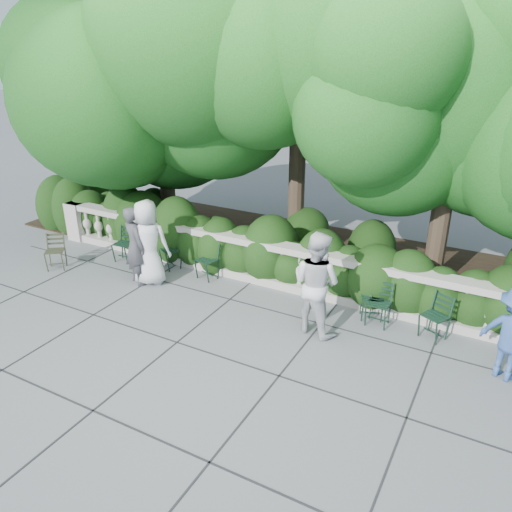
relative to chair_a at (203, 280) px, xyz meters
The scene contains 14 objects.
ground 1.94m from the chair_a, 40.55° to the right, with size 90.00×90.00×0.00m, color #595B61.
balustrade 1.64m from the chair_a, 20.05° to the left, with size 12.00×0.44×1.00m.
shrub_hedge 2.28m from the chair_a, 49.69° to the left, with size 15.00×2.60×1.70m, color black, non-canonical shape.
tree_canopy 4.91m from the chair_a, 41.79° to the left, with size 15.04×6.52×6.78m.
chair_a is the anchor object (origin of this frame).
chair_b 2.24m from the chair_a, behind, with size 0.44×0.48×0.84m, color black, non-canonical shape.
chair_c 1.09m from the chair_a, behind, with size 0.44×0.48×0.84m, color black, non-canonical shape.
chair_d 3.90m from the chair_a, ahead, with size 0.44×0.48×0.84m, color black, non-canonical shape.
chair_e 4.83m from the chair_a, ahead, with size 0.44×0.48×0.84m, color black, non-canonical shape.
chair_f 3.77m from the chair_a, ahead, with size 0.44×0.48×0.84m, color black, non-canonical shape.
chair_weathered 3.46m from the chair_a, 159.53° to the right, with size 0.44×0.48×0.84m, color black, non-canonical shape.
person_businessman 1.46m from the chair_a, 147.28° to the right, with size 0.91×0.60×1.87m, color silver.
person_woman_grey 1.65m from the chair_a, 147.65° to the right, with size 0.63×0.42×1.74m, color #3C3B40.
person_casual_man 3.17m from the chair_a, 13.77° to the right, with size 0.93×0.73×1.92m, color silver.
Camera 1 is at (4.27, -6.87, 4.91)m, focal length 35.00 mm.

